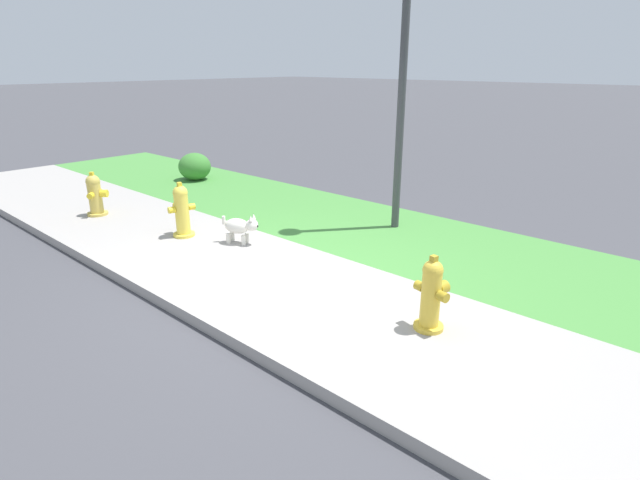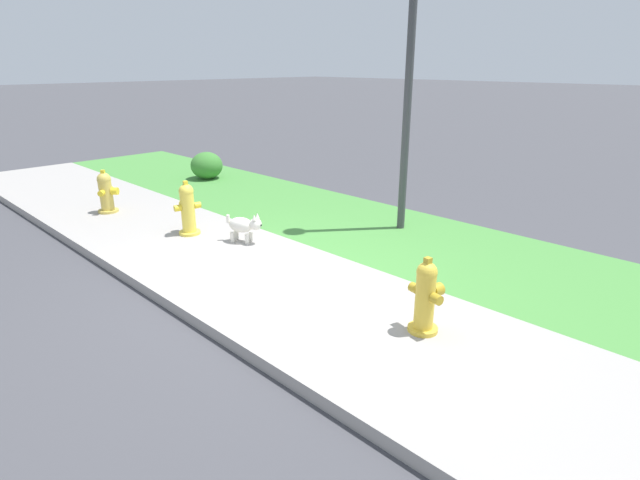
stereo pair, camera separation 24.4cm
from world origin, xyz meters
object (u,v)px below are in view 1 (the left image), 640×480
(fire_hydrant_near_corner, at_px, (95,195))
(fire_hydrant_by_grass_verge, at_px, (431,295))
(street_lamp, at_px, (406,22))
(shrub_bush_mid_verge, at_px, (195,167))
(fire_hydrant_across_street, at_px, (182,211))
(small_white_dog, at_px, (240,227))

(fire_hydrant_near_corner, xyz_separation_m, fire_hydrant_by_grass_verge, (5.81, 0.37, 0.01))
(fire_hydrant_by_grass_verge, bearing_deg, fire_hydrant_near_corner, -164.46)
(street_lamp, distance_m, shrub_bush_mid_verge, 5.49)
(fire_hydrant_across_street, relative_size, small_white_dog, 1.58)
(fire_hydrant_near_corner, height_order, shrub_bush_mid_verge, fire_hydrant_near_corner)
(small_white_dog, distance_m, street_lamp, 3.45)
(fire_hydrant_across_street, height_order, shrub_bush_mid_verge, fire_hydrant_across_street)
(fire_hydrant_near_corner, relative_size, fire_hydrant_by_grass_verge, 0.97)
(small_white_dog, bearing_deg, shrub_bush_mid_verge, 129.85)
(fire_hydrant_near_corner, relative_size, shrub_bush_mid_verge, 1.07)
(fire_hydrant_near_corner, xyz_separation_m, fire_hydrant_across_street, (1.90, 0.34, 0.04))
(fire_hydrant_across_street, bearing_deg, shrub_bush_mid_verge, 64.88)
(fire_hydrant_across_street, distance_m, shrub_bush_mid_verge, 3.65)
(fire_hydrant_by_grass_verge, relative_size, shrub_bush_mid_verge, 1.11)
(fire_hydrant_across_street, xyz_separation_m, shrub_bush_mid_verge, (-2.91, 2.21, -0.10))
(shrub_bush_mid_verge, bearing_deg, fire_hydrant_by_grass_verge, -17.72)
(fire_hydrant_across_street, bearing_deg, fire_hydrant_near_corner, 112.23)
(fire_hydrant_across_street, distance_m, street_lamp, 3.92)
(fire_hydrant_near_corner, height_order, small_white_dog, fire_hydrant_near_corner)
(street_lamp, xyz_separation_m, shrub_bush_mid_verge, (-4.86, -0.15, -2.53))
(fire_hydrant_near_corner, bearing_deg, shrub_bush_mid_verge, 159.45)
(fire_hydrant_near_corner, distance_m, street_lamp, 5.32)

